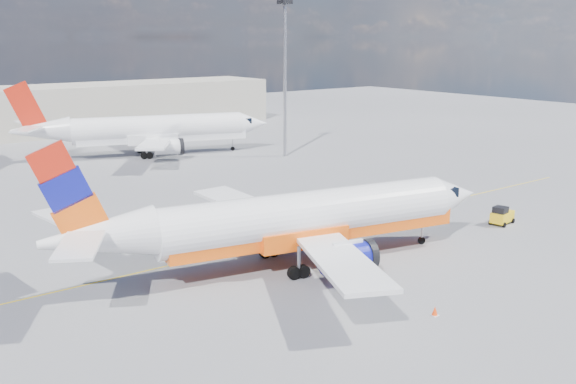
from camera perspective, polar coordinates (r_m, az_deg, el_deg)
ground at (r=53.25m, az=5.31°, el=-4.10°), size 240.00×240.00×0.00m
taxi_line at (r=55.39m, az=3.21°, el=-3.35°), size 70.00×0.15×0.01m
terminal_main at (r=119.59m, az=-17.91°, el=7.13°), size 70.00×14.00×8.00m
main_jet at (r=45.82m, az=0.67°, el=-2.47°), size 34.31×26.49×10.35m
second_jet at (r=91.46m, az=-12.12°, el=5.40°), size 35.35×26.87×10.72m
gse_tug at (r=59.76m, az=18.47°, el=-2.00°), size 2.53×1.83×1.67m
traffic_cone at (r=39.75m, az=12.92°, el=-10.27°), size 0.41×0.41×0.58m
floodlight_mast at (r=88.07m, az=-0.28°, el=11.25°), size 1.52×1.52×20.89m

